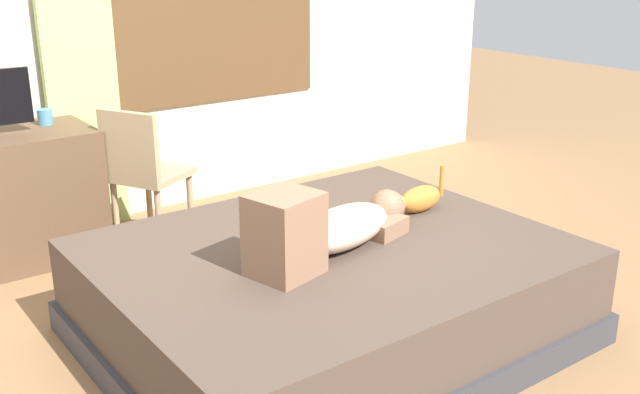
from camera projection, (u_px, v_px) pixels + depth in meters
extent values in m
plane|color=olive|center=(330.00, 348.00, 3.32)|extent=(16.00, 16.00, 0.00)
cube|color=brown|center=(218.00, 6.00, 4.94)|extent=(1.49, 0.02, 1.26)
cube|color=white|center=(218.00, 6.00, 4.94)|extent=(1.41, 0.02, 1.18)
cube|color=#38383D|center=(328.00, 322.00, 3.41)|extent=(2.02, 1.65, 0.14)
cube|color=#4C3D33|center=(329.00, 277.00, 3.34)|extent=(1.97, 1.61, 0.31)
ellipsoid|color=#CCB299|center=(343.00, 228.00, 3.26)|extent=(0.61, 0.39, 0.17)
sphere|color=#8C664C|center=(387.00, 207.00, 3.50)|extent=(0.17, 0.17, 0.17)
cube|color=#8C664C|center=(285.00, 235.00, 2.95)|extent=(0.31, 0.30, 0.34)
cube|color=#8C664C|center=(372.00, 223.00, 3.43)|extent=(0.26, 0.32, 0.08)
ellipsoid|color=#C67A2D|center=(420.00, 199.00, 3.68)|extent=(0.26, 0.12, 0.13)
sphere|color=#C67A2D|center=(398.00, 204.00, 3.58)|extent=(0.08, 0.08, 0.08)
cylinder|color=#C67A2D|center=(442.00, 181.00, 3.75)|extent=(0.02, 0.02, 0.16)
cube|color=brown|center=(13.00, 198.00, 4.14)|extent=(0.90, 0.56, 0.74)
cylinder|color=teal|center=(45.00, 117.00, 4.20)|extent=(0.08, 0.08, 0.09)
cylinder|color=tan|center=(149.00, 202.00, 4.53)|extent=(0.04, 0.04, 0.44)
cylinder|color=tan|center=(191.00, 209.00, 4.40)|extent=(0.04, 0.04, 0.44)
cylinder|color=tan|center=(116.00, 218.00, 4.27)|extent=(0.04, 0.04, 0.44)
cylinder|color=tan|center=(159.00, 226.00, 4.15)|extent=(0.04, 0.04, 0.44)
cube|color=tan|center=(151.00, 174.00, 4.26)|extent=(0.51, 0.51, 0.04)
cube|color=tan|center=(129.00, 146.00, 4.04)|extent=(0.21, 0.35, 0.38)
cube|color=#ADCC75|center=(74.00, 16.00, 4.35)|extent=(0.44, 0.06, 2.62)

